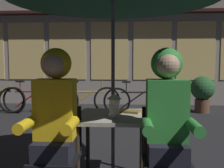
# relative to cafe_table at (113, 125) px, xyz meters

# --- Properties ---
(cafe_table) EXTENTS (0.72, 0.72, 0.74)m
(cafe_table) POSITION_rel_cafe_table_xyz_m (0.00, 0.00, 0.00)
(cafe_table) COLOR #B2AD9E
(cafe_table) RESTS_ON ground_plane
(lantern) EXTENTS (0.11, 0.11, 0.23)m
(lantern) POSITION_rel_cafe_table_xyz_m (0.02, -0.09, 0.22)
(lantern) COLOR white
(lantern) RESTS_ON cafe_table
(chair_left) EXTENTS (0.40, 0.40, 0.87)m
(chair_left) POSITION_rel_cafe_table_xyz_m (-0.48, -0.37, -0.15)
(chair_left) COLOR black
(chair_left) RESTS_ON ground_plane
(chair_right) EXTENTS (0.40, 0.40, 0.87)m
(chair_right) POSITION_rel_cafe_table_xyz_m (0.48, -0.37, -0.15)
(chair_right) COLOR black
(chair_right) RESTS_ON ground_plane
(person_left_hooded) EXTENTS (0.45, 0.56, 1.40)m
(person_left_hooded) POSITION_rel_cafe_table_xyz_m (-0.48, -0.43, 0.21)
(person_left_hooded) COLOR black
(person_left_hooded) RESTS_ON ground_plane
(person_right_hooded) EXTENTS (0.45, 0.56, 1.40)m
(person_right_hooded) POSITION_rel_cafe_table_xyz_m (0.48, -0.43, 0.21)
(person_right_hooded) COLOR black
(person_right_hooded) RESTS_ON ground_plane
(shopfront_building) EXTENTS (10.00, 0.93, 6.20)m
(shopfront_building) POSITION_rel_cafe_table_xyz_m (-0.40, 5.39, 2.45)
(shopfront_building) COLOR #9E9389
(shopfront_building) RESTS_ON ground_plane
(bicycle_second) EXTENTS (1.68, 0.16, 0.84)m
(bicycle_second) POSITION_rel_cafe_table_xyz_m (-2.22, 3.62, -0.29)
(bicycle_second) COLOR black
(bicycle_second) RESTS_ON ground_plane
(bicycle_third) EXTENTS (1.66, 0.38, 0.84)m
(bicycle_third) POSITION_rel_cafe_table_xyz_m (-0.87, 3.65, -0.29)
(bicycle_third) COLOR black
(bicycle_third) RESTS_ON ground_plane
(bicycle_fourth) EXTENTS (1.68, 0.15, 0.84)m
(bicycle_fourth) POSITION_rel_cafe_table_xyz_m (0.39, 3.62, -0.29)
(bicycle_fourth) COLOR black
(bicycle_fourth) RESTS_ON ground_plane
(book) EXTENTS (0.24, 0.20, 0.02)m
(book) POSITION_rel_cafe_table_xyz_m (0.18, 0.13, 0.11)
(book) COLOR olive
(book) RESTS_ON cafe_table
(potted_plant) EXTENTS (0.60, 0.60, 0.92)m
(potted_plant) POSITION_rel_cafe_table_xyz_m (2.02, 3.99, -0.09)
(potted_plant) COLOR brown
(potted_plant) RESTS_ON ground_plane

